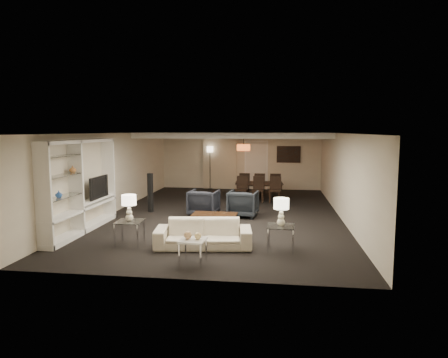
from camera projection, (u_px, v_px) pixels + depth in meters
name	position (u px, v px, depth m)	size (l,w,h in m)	color
floor	(224.00, 214.00, 12.37)	(11.00, 11.00, 0.00)	black
ceiling	(224.00, 133.00, 12.07)	(7.00, 11.00, 0.02)	silver
wall_back	(240.00, 161.00, 17.63)	(7.00, 0.02, 2.50)	#C2B59C
wall_front	(181.00, 209.00, 6.81)	(7.00, 0.02, 2.50)	#C2B59C
wall_left	(115.00, 173.00, 12.68)	(0.02, 11.00, 2.50)	#C2B59C
wall_right	(341.00, 176.00, 11.76)	(0.02, 11.00, 2.50)	#C2B59C
ceiling_soffit	(236.00, 135.00, 15.52)	(7.00, 4.00, 0.20)	silver
curtains	(220.00, 162.00, 17.68)	(1.50, 0.12, 2.40)	beige
door	(256.00, 165.00, 17.53)	(0.90, 0.05, 2.10)	silver
painting	(289.00, 154.00, 17.28)	(0.95, 0.04, 0.65)	#142D38
media_unit	(81.00, 186.00, 10.10)	(0.38, 3.40, 2.35)	white
pendant_light	(243.00, 148.00, 15.54)	(0.52, 0.52, 0.24)	#D8591E
sofa	(203.00, 234.00, 8.83)	(2.12, 0.83, 0.62)	beige
coffee_table	(215.00, 222.00, 10.42)	(1.16, 0.68, 0.42)	black
armchair_left	(204.00, 203.00, 12.15)	(0.84, 0.87, 0.79)	black
armchair_right	(243.00, 204.00, 11.99)	(0.84, 0.87, 0.79)	black
side_table_left	(130.00, 233.00, 9.06)	(0.58, 0.58, 0.54)	white
side_table_right	(281.00, 238.00, 8.62)	(0.58, 0.58, 0.54)	silver
table_lamp_left	(129.00, 208.00, 8.99)	(0.33, 0.33, 0.60)	white
table_lamp_right	(281.00, 212.00, 8.55)	(0.33, 0.33, 0.60)	white
marble_table	(193.00, 251.00, 7.76)	(0.48, 0.48, 0.48)	white
gold_gourd_a	(188.00, 235.00, 7.74)	(0.15, 0.15, 0.15)	tan
gold_gourd_b	(198.00, 236.00, 7.71)	(0.14, 0.14, 0.14)	#F0CC7F
television	(95.00, 187.00, 10.83)	(0.14, 1.04, 0.60)	black
vase_blue	(59.00, 194.00, 9.07)	(0.15, 0.15, 0.16)	#2652A6
vase_amber	(73.00, 169.00, 9.67)	(0.16, 0.16, 0.17)	#BB773E
floor_speaker	(150.00, 193.00, 12.66)	(0.13, 0.13, 1.24)	black
dining_table	(259.00, 191.00, 15.06)	(1.77, 0.99, 0.62)	black
chair_nl	(242.00, 189.00, 14.48)	(0.43, 0.43, 0.93)	black
chair_nm	(258.00, 189.00, 14.40)	(0.43, 0.43, 0.93)	black
chair_nr	(275.00, 190.00, 14.32)	(0.43, 0.43, 0.93)	black
chair_fl	(244.00, 184.00, 15.76)	(0.43, 0.43, 0.93)	black
chair_fm	(260.00, 185.00, 15.68)	(0.43, 0.43, 0.93)	black
chair_fr	(275.00, 185.00, 15.60)	(0.43, 0.43, 0.93)	black
floor_lamp	(210.00, 168.00, 17.55)	(0.27, 0.27, 1.89)	black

